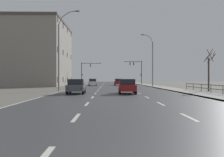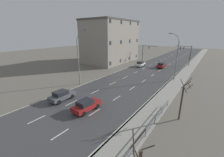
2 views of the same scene
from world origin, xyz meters
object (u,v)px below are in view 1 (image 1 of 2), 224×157
(traffic_signal_right, at_px, (137,68))
(traffic_signal_left, at_px, (85,70))
(street_lamp_left_bank, at_px, (60,52))
(street_lamp_midground, at_px, (152,61))
(car_distant, at_px, (127,86))
(car_near_left, at_px, (93,82))
(car_far_right, at_px, (76,86))
(brick_building, at_px, (39,54))
(car_near_right, at_px, (118,82))

(traffic_signal_right, height_order, traffic_signal_left, traffic_signal_right)
(street_lamp_left_bank, bearing_deg, street_lamp_midground, 43.44)
(car_distant, bearing_deg, traffic_signal_right, 83.60)
(traffic_signal_left, distance_m, car_near_left, 9.90)
(traffic_signal_right, height_order, car_far_right, traffic_signal_right)
(car_distant, height_order, car_far_right, same)
(car_distant, distance_m, brick_building, 35.96)
(street_lamp_midground, relative_size, car_near_right, 2.45)
(traffic_signal_right, bearing_deg, brick_building, -161.41)
(car_far_right, xyz_separation_m, car_near_left, (-0.05, 29.14, 0.00))
(car_distant, distance_m, car_far_right, 5.43)
(car_near_left, bearing_deg, car_far_right, -92.86)
(car_distant, height_order, car_near_right, same)
(street_lamp_left_bank, height_order, car_distant, street_lamp_left_bank)
(car_near_left, bearing_deg, traffic_signal_left, 102.37)
(street_lamp_midground, bearing_deg, car_far_right, -119.66)
(traffic_signal_right, relative_size, car_distant, 1.52)
(car_distant, bearing_deg, car_near_right, 91.36)
(street_lamp_left_bank, height_order, traffic_signal_right, street_lamp_left_bank)
(car_near_left, xyz_separation_m, brick_building, (-12.36, 1.35, 6.36))
(street_lamp_midground, relative_size, street_lamp_left_bank, 0.94)
(street_lamp_midground, xyz_separation_m, car_near_left, (-11.89, 8.36, -4.16))
(car_near_right, xyz_separation_m, car_far_right, (-5.82, -31.27, 0.00))
(car_far_right, bearing_deg, traffic_signal_right, 72.14)
(street_lamp_midground, distance_m, street_lamp_left_bank, 20.46)
(car_near_left, bearing_deg, car_distant, -82.34)
(car_far_right, height_order, brick_building, brick_building)
(car_far_right, bearing_deg, brick_building, 110.47)
(street_lamp_left_bank, distance_m, traffic_signal_right, 34.74)
(street_lamp_midground, relative_size, traffic_signal_left, 1.73)
(street_lamp_left_bank, xyz_separation_m, car_near_right, (8.83, 24.54, -4.42))
(traffic_signal_right, relative_size, car_near_left, 1.51)
(car_near_right, height_order, brick_building, brick_building)
(street_lamp_midground, xyz_separation_m, street_lamp_left_bank, (-14.85, -14.07, 0.26))
(car_near_right, bearing_deg, car_near_left, -161.21)
(street_lamp_midground, bearing_deg, car_distant, -107.07)
(street_lamp_midground, height_order, street_lamp_left_bank, street_lamp_left_bank)
(street_lamp_left_bank, xyz_separation_m, traffic_signal_left, (0.48, 31.49, -1.35))
(street_lamp_left_bank, relative_size, car_distant, 2.58)
(car_distant, bearing_deg, brick_building, 122.32)
(street_lamp_left_bank, distance_m, car_far_right, 8.59)
(street_lamp_midground, xyz_separation_m, brick_building, (-24.24, 9.71, 2.20))
(street_lamp_left_bank, bearing_deg, traffic_signal_left, 89.12)
(street_lamp_left_bank, xyz_separation_m, traffic_signal_right, (14.18, 31.70, -0.91))
(street_lamp_left_bank, relative_size, brick_building, 0.54)
(brick_building, bearing_deg, car_far_right, -67.86)
(traffic_signal_right, relative_size, car_near_right, 1.53)
(traffic_signal_left, xyz_separation_m, car_far_right, (2.54, -38.22, -3.07))
(traffic_signal_left, bearing_deg, car_far_right, -86.20)
(street_lamp_left_bank, height_order, car_near_right, street_lamp_left_bank)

